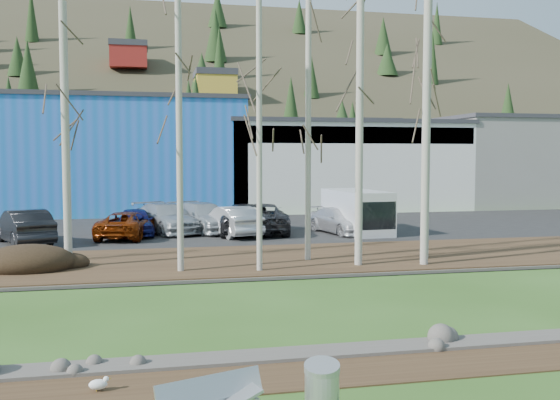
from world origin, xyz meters
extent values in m
cube|color=#382616|center=(0.00, 2.10, 0.01)|extent=(80.00, 1.80, 0.03)
cube|color=#382616|center=(0.00, 14.50, 0.07)|extent=(80.00, 7.00, 0.15)
cube|color=black|center=(0.00, 25.00, 0.07)|extent=(80.00, 14.00, 0.14)
cube|color=blue|center=(-6.00, 39.00, 4.00)|extent=(20.00, 12.00, 8.00)
cube|color=#333338|center=(-6.00, 39.00, 8.15)|extent=(20.40, 12.24, 0.30)
cube|color=silver|center=(12.00, 39.00, 3.25)|extent=(18.00, 12.00, 6.50)
cube|color=#333338|center=(12.00, 39.00, 6.65)|extent=(18.36, 12.24, 0.30)
cube|color=navy|center=(12.00, 33.10, 5.60)|extent=(17.64, 0.20, 1.20)
cube|color=gray|center=(28.00, 39.00, 3.50)|extent=(14.00, 12.00, 7.00)
cube|color=#333338|center=(28.00, 39.00, 7.15)|extent=(14.28, 12.24, 0.30)
cube|color=#AEB1B3|center=(-1.90, 0.22, 0.58)|extent=(1.70, 0.75, 0.37)
cube|color=#A4A6AA|center=(-1.56, 0.16, 0.38)|extent=(0.95, 0.73, 0.31)
cylinder|color=#AEB1B3|center=(-0.25, -0.19, 0.45)|extent=(0.66, 0.66, 0.90)
cylinder|color=gold|center=(-3.69, 1.90, 0.05)|extent=(0.01, 0.01, 0.09)
cylinder|color=gold|center=(-3.69, 1.95, 0.05)|extent=(0.01, 0.01, 0.09)
ellipsoid|color=white|center=(-3.66, 1.92, 0.15)|extent=(0.32, 0.18, 0.18)
cube|color=gray|center=(-3.66, 1.92, 0.18)|extent=(0.21, 0.11, 0.02)
sphere|color=white|center=(-3.53, 1.94, 0.23)|extent=(0.10, 0.10, 0.10)
cone|color=gold|center=(-3.47, 1.94, 0.23)|extent=(0.06, 0.03, 0.03)
ellipsoid|color=black|center=(-6.90, 13.88, 0.47)|extent=(3.28, 2.31, 0.64)
cylinder|color=beige|center=(-5.56, 14.11, 4.81)|extent=(0.28, 0.28, 9.32)
cylinder|color=beige|center=(-1.68, 12.51, 5.36)|extent=(0.22, 0.22, 10.42)
cylinder|color=beige|center=(3.21, 13.86, 5.26)|extent=(0.22, 0.22, 10.21)
cylinder|color=beige|center=(1.00, 12.02, 5.00)|extent=(0.20, 0.20, 9.71)
cylinder|color=beige|center=(7.10, 11.96, 5.63)|extent=(0.29, 0.29, 10.95)
cylinder|color=beige|center=(4.71, 12.35, 5.62)|extent=(0.27, 0.27, 10.94)
cylinder|color=beige|center=(7.85, 13.45, 5.34)|extent=(0.25, 0.25, 10.38)
imported|color=black|center=(-8.22, 20.69, 0.92)|extent=(3.41, 5.03, 1.57)
imported|color=maroon|center=(-3.75, 21.90, 0.78)|extent=(3.20, 5.02, 1.29)
imported|color=#A4AAAD|center=(-1.81, 23.65, 0.90)|extent=(3.98, 5.64, 1.52)
imported|color=#131754|center=(-3.37, 22.82, 0.83)|extent=(1.90, 4.14, 1.38)
imported|color=silver|center=(1.30, 21.66, 0.88)|extent=(2.77, 4.77, 1.49)
imported|color=#2C2B2E|center=(3.02, 22.51, 0.91)|extent=(3.23, 5.79, 1.53)
imported|color=silver|center=(6.95, 21.55, 0.79)|extent=(2.82, 4.78, 1.30)
imported|color=#2C2B2E|center=(2.15, 22.51, 0.91)|extent=(3.23, 5.79, 1.53)
imported|color=#A4AAAD|center=(0.11, 23.65, 0.90)|extent=(3.98, 5.64, 1.52)
cube|color=white|center=(7.84, 21.62, 1.24)|extent=(2.45, 5.15, 2.19)
cube|color=black|center=(7.99, 19.65, 1.24)|extent=(2.05, 1.19, 1.36)
camera|label=1|loc=(-2.79, -9.03, 4.09)|focal=40.00mm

